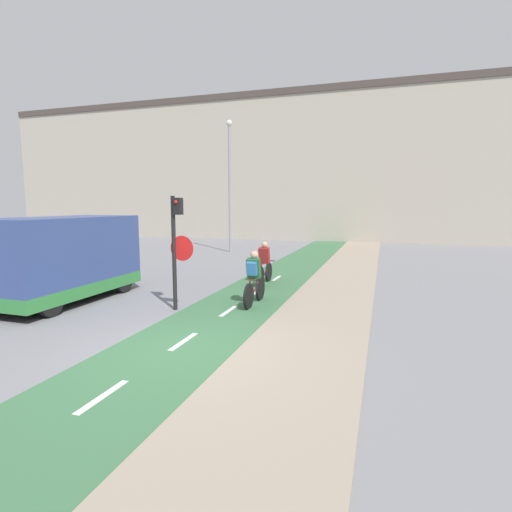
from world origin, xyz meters
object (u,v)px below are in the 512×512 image
at_px(cyclist_near, 254,280).
at_px(van, 64,260).
at_px(street_lamp_far, 230,174).
at_px(cyclist_far, 265,265).
at_px(traffic_light_pole, 177,240).

height_order(cyclist_near, van, van).
distance_m(street_lamp_far, van, 13.51).
distance_m(cyclist_near, cyclist_far, 3.00).
relative_size(street_lamp_far, cyclist_near, 4.33).
relative_size(traffic_light_pole, street_lamp_far, 0.40).
distance_m(traffic_light_pole, van, 3.72).
distance_m(traffic_light_pole, cyclist_far, 4.42).
bearing_deg(traffic_light_pole, cyclist_near, 32.07).
relative_size(cyclist_near, van, 0.39).
bearing_deg(cyclist_near, van, -167.39).
bearing_deg(traffic_light_pole, van, -178.49).
height_order(traffic_light_pole, van, traffic_light_pole).
bearing_deg(cyclist_far, van, -139.49).
xyz_separation_m(street_lamp_far, cyclist_far, (4.82, -8.90, -3.96)).
xyz_separation_m(traffic_light_pole, cyclist_far, (1.22, 4.07, -1.22)).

